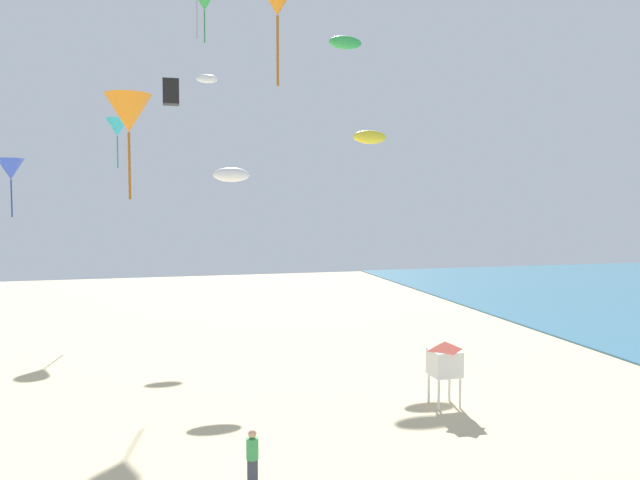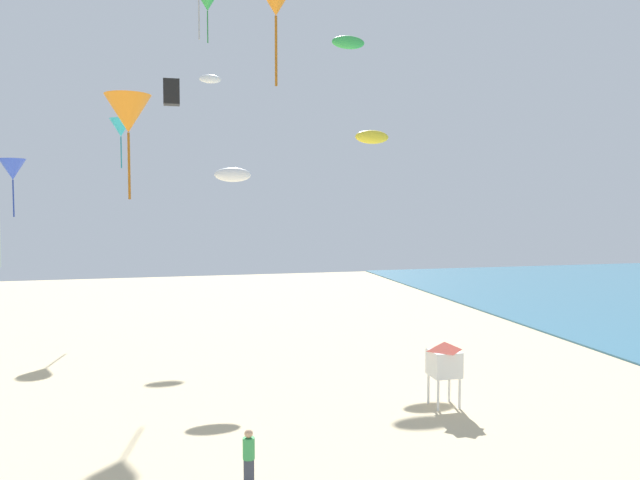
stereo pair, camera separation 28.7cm
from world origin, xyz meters
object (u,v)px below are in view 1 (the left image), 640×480
object	(u,v)px
kite_green_parafoil	(345,43)
kite_yellow_parafoil	(370,137)
kite_white_parafoil	(207,79)
kite_orange_delta_2	(128,114)
kite_white_parafoil_2	(231,175)
kite_blue_delta	(11,169)
kite_black_box	(171,92)
kite_cyan_delta	(117,127)
lifeguard_stand	(445,359)
kite_green_delta	(204,2)
kite_flyer	(252,455)

from	to	relation	value
kite_green_parafoil	kite_yellow_parafoil	xyz separation A→B (m)	(-0.67, -7.44, -7.66)
kite_white_parafoil	kite_orange_delta_2	distance (m)	25.31
kite_white_parafoil_2	kite_orange_delta_2	bearing A→B (deg)	-117.59
kite_blue_delta	kite_yellow_parafoil	xyz separation A→B (m)	(18.56, 6.90, 2.62)
kite_black_box	kite_cyan_delta	bearing A→B (deg)	100.92
kite_cyan_delta	kite_yellow_parafoil	world-z (taller)	kite_cyan_delta
kite_green_parafoil	kite_white_parafoil_2	bearing A→B (deg)	-131.52
kite_green_parafoil	kite_orange_delta_2	world-z (taller)	kite_green_parafoil
kite_white_parafoil	kite_black_box	size ratio (longest dim) A/B	1.54
lifeguard_stand	kite_black_box	world-z (taller)	kite_black_box
kite_green_delta	kite_yellow_parafoil	world-z (taller)	kite_green_delta
kite_orange_delta_2	kite_cyan_delta	bearing A→B (deg)	95.12
kite_flyer	lifeguard_stand	world-z (taller)	lifeguard_stand
kite_white_parafoil_2	kite_white_parafoil	bearing A→B (deg)	90.65
kite_blue_delta	kite_orange_delta_2	world-z (taller)	kite_orange_delta_2
kite_white_parafoil_2	kite_blue_delta	bearing A→B (deg)	-159.56
kite_cyan_delta	kite_white_parafoil	bearing A→B (deg)	11.98
lifeguard_stand	kite_blue_delta	bearing A→B (deg)	161.76
lifeguard_stand	kite_cyan_delta	distance (m)	30.42
kite_flyer	kite_green_delta	bearing A→B (deg)	-119.75
kite_flyer	kite_green_delta	distance (m)	35.26
kite_flyer	kite_green_delta	world-z (taller)	kite_green_delta
kite_flyer	kite_blue_delta	xyz separation A→B (m)	(-8.62, 11.94, 8.47)
kite_white_parafoil	kite_green_delta	bearing A→B (deg)	-96.37
kite_cyan_delta	kite_white_parafoil_2	world-z (taller)	kite_cyan_delta
kite_green_parafoil	kite_yellow_parafoil	size ratio (longest dim) A/B	1.16
kite_white_parafoil_2	kite_green_delta	bearing A→B (deg)	92.25
lifeguard_stand	kite_flyer	bearing A→B (deg)	-144.82
kite_green_parafoil	kite_black_box	distance (m)	21.04
kite_green_parafoil	kite_white_parafoil_2	world-z (taller)	kite_green_parafoil
kite_black_box	kite_yellow_parafoil	xyz separation A→B (m)	(11.89, 7.96, -0.75)
kite_flyer	kite_black_box	bearing A→B (deg)	-108.29
kite_green_delta	kite_flyer	bearing A→B (deg)	-91.31
kite_blue_delta	kite_white_parafoil	distance (m)	22.67
kite_black_box	kite_green_delta	xyz separation A→B (m)	(2.59, 17.14, 9.56)
kite_green_parafoil	kite_yellow_parafoil	world-z (taller)	kite_green_parafoil
kite_cyan_delta	kite_white_parafoil_2	bearing A→B (deg)	-64.37
kite_green_delta	kite_cyan_delta	world-z (taller)	kite_green_delta
kite_flyer	kite_black_box	world-z (taller)	kite_black_box
kite_yellow_parafoil	kite_orange_delta_2	bearing A→B (deg)	-137.97
kite_black_box	kite_orange_delta_2	world-z (taller)	kite_black_box
kite_flyer	kite_blue_delta	world-z (taller)	kite_blue_delta
kite_orange_delta_2	lifeguard_stand	bearing A→B (deg)	-8.75
kite_blue_delta	kite_yellow_parafoil	world-z (taller)	kite_yellow_parafoil
kite_flyer	kite_white_parafoil	xyz separation A→B (m)	(0.96, 30.83, 16.56)
kite_green_parafoil	kite_white_parafoil_2	size ratio (longest dim) A/B	1.28
kite_green_delta	kite_orange_delta_2	world-z (taller)	kite_green_delta
kite_blue_delta	kite_white_parafoil_2	world-z (taller)	kite_blue_delta
kite_white_parafoil	lifeguard_stand	bearing A→B (deg)	-74.29
kite_green_delta	kite_yellow_parafoil	size ratio (longest dim) A/B	1.65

